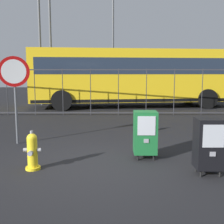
# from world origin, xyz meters

# --- Properties ---
(ground_plane) EXTENTS (60.00, 60.00, 0.00)m
(ground_plane) POSITION_xyz_m (0.00, 0.00, 0.00)
(ground_plane) COLOR black
(fire_hydrant) EXTENTS (0.33, 0.31, 0.75)m
(fire_hydrant) POSITION_xyz_m (-1.18, -0.21, 0.35)
(fire_hydrant) COLOR yellow
(fire_hydrant) RESTS_ON ground_plane
(newspaper_box_primary) EXTENTS (0.48, 0.42, 1.02)m
(newspaper_box_primary) POSITION_xyz_m (1.02, 0.46, 0.57)
(newspaper_box_primary) COLOR black
(newspaper_box_primary) RESTS_ON ground_plane
(newspaper_box_secondary) EXTENTS (0.48, 0.42, 1.02)m
(newspaper_box_secondary) POSITION_xyz_m (2.05, -0.47, 0.57)
(newspaper_box_secondary) COLOR black
(newspaper_box_secondary) RESTS_ON ground_plane
(stop_sign) EXTENTS (0.71, 0.31, 2.23)m
(stop_sign) POSITION_xyz_m (-2.12, 1.70, 1.60)
(stop_sign) COLOR #4C4F54
(stop_sign) RESTS_ON ground_plane
(traffic_cone) EXTENTS (0.36, 0.36, 0.53)m
(traffic_cone) POSITION_xyz_m (1.40, 3.15, 0.26)
(traffic_cone) COLOR black
(traffic_cone) RESTS_ON ground_plane
(fence_barrier) EXTENTS (18.03, 0.04, 2.00)m
(fence_barrier) POSITION_xyz_m (0.00, 6.64, 1.02)
(fence_barrier) COLOR #2D2D33
(fence_barrier) RESTS_ON ground_plane
(bus_near) EXTENTS (10.72, 3.71, 3.00)m
(bus_near) POSITION_xyz_m (1.40, 9.64, 1.71)
(bus_near) COLOR gold
(bus_near) RESTS_ON ground_plane
(street_light_near_left) EXTENTS (0.32, 0.32, 7.49)m
(street_light_near_left) POSITION_xyz_m (-3.15, 10.74, 4.31)
(street_light_near_left) COLOR #4C4F54
(street_light_near_left) RESTS_ON ground_plane
(street_light_near_right) EXTENTS (0.32, 0.32, 8.16)m
(street_light_near_right) POSITION_xyz_m (-3.69, 10.50, 4.66)
(street_light_near_right) COLOR #4C4F54
(street_light_near_right) RESTS_ON ground_plane
(street_light_far_left) EXTENTS (0.32, 0.32, 7.29)m
(street_light_far_left) POSITION_xyz_m (0.39, 14.74, 4.21)
(street_light_far_left) COLOR #4C4F54
(street_light_far_left) RESTS_ON ground_plane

